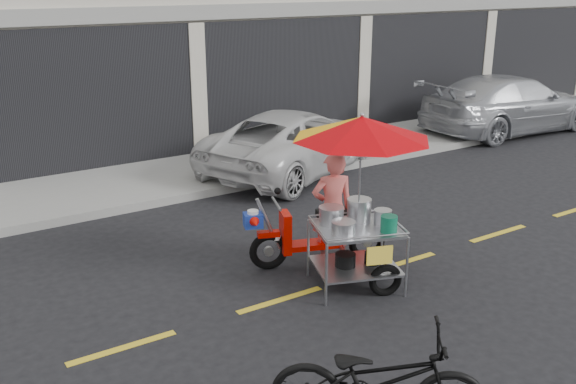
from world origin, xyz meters
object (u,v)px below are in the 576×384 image
near_bicycle (378,381)px  silver_pickup (510,104)px  white_pickup (296,141)px  food_vendor_rig (348,174)px

near_bicycle → silver_pickup: bearing=-18.0°
silver_pickup → near_bicycle: size_ratio=2.69×
white_pickup → food_vendor_rig: 5.02m
white_pickup → silver_pickup: silver_pickup is taller
silver_pickup → food_vendor_rig: bearing=119.4°
silver_pickup → food_vendor_rig: (-8.65, -4.42, 0.69)m
near_bicycle → food_vendor_rig: size_ratio=0.82×
silver_pickup → near_bicycle: (-10.29, -7.00, -0.24)m
near_bicycle → food_vendor_rig: (1.64, 2.58, 0.93)m
near_bicycle → food_vendor_rig: bearing=5.3°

